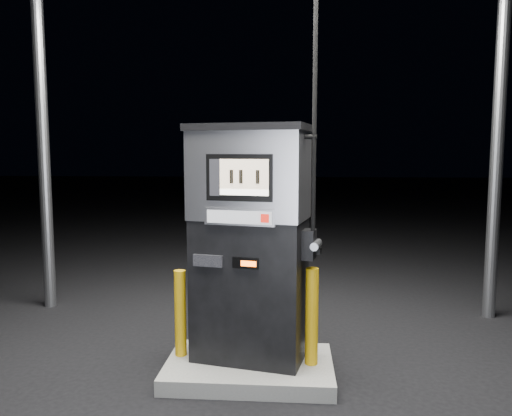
{
  "coord_description": "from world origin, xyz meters",
  "views": [
    {
      "loc": [
        0.41,
        -4.61,
        2.15
      ],
      "look_at": [
        0.06,
        0.0,
        1.64
      ],
      "focal_mm": 35.0,
      "sensor_mm": 36.0,
      "label": 1
    }
  ],
  "objects": [
    {
      "name": "ground",
      "position": [
        0.0,
        0.0,
        0.0
      ],
      "size": [
        80.0,
        80.0,
        0.0
      ],
      "primitive_type": "plane",
      "color": "black",
      "rests_on": "ground"
    },
    {
      "name": "pump_island",
      "position": [
        0.0,
        0.0,
        0.07
      ],
      "size": [
        1.6,
        1.0,
        0.15
      ],
      "primitive_type": "cube",
      "color": "#62625D",
      "rests_on": "ground"
    },
    {
      "name": "fuel_dispenser",
      "position": [
        0.0,
        0.1,
        1.31
      ],
      "size": [
        1.31,
        0.89,
        4.7
      ],
      "rotation": [
        0.0,
        0.0,
        -0.21
      ],
      "color": "black",
      "rests_on": "pump_island"
    },
    {
      "name": "bollard_left",
      "position": [
        -0.69,
        0.09,
        0.58
      ],
      "size": [
        0.14,
        0.14,
        0.86
      ],
      "primitive_type": "cylinder",
      "rotation": [
        0.0,
        0.0,
        -0.26
      ],
      "color": "#D69E0B",
      "rests_on": "pump_island"
    },
    {
      "name": "bollard_right",
      "position": [
        0.59,
        -0.02,
        0.61
      ],
      "size": [
        0.15,
        0.15,
        0.93
      ],
      "primitive_type": "cylinder",
      "rotation": [
        0.0,
        0.0,
        -0.23
      ],
      "color": "#D69E0B",
      "rests_on": "pump_island"
    }
  ]
}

